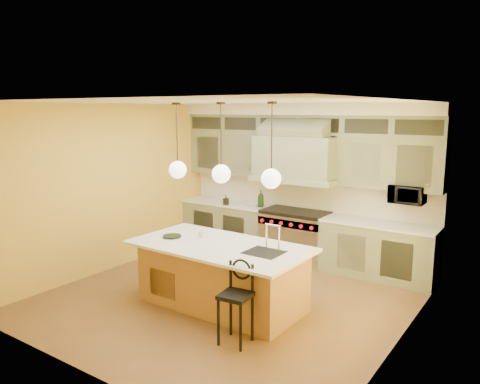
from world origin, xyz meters
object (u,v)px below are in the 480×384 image
Objects in this scene: kitchen_island at (222,274)px; counter_stool at (237,297)px; microwave at (407,194)px; range at (295,236)px.

counter_stool is (0.79, -0.77, 0.10)m from kitchen_island.
counter_stool is 1.88× the size of microwave.
kitchen_island is 1.11m from counter_stool.
kitchen_island is (0.09, -2.40, -0.01)m from range.
range is 2.18m from microwave.
range is at bearing 99.34° from counter_stool.
microwave is (1.95, 0.11, 0.96)m from range.
microwave is at bearing 65.72° from counter_stool.
kitchen_island is at bearing 129.49° from counter_stool.
counter_stool is at bearing -74.52° from range.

